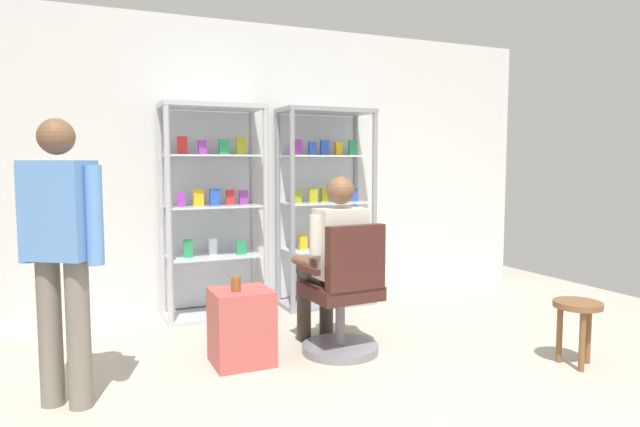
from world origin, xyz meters
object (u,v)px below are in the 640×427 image
office_chair (344,301)px  seated_shopkeeper (333,254)px  storage_crate (241,327)px  wooden_stool (577,315)px  tea_glass (236,284)px  display_cabinet_left (212,210)px  standing_customer (61,244)px  display_cabinet_right (323,206)px

office_chair → seated_shopkeeper: seated_shopkeeper is taller
storage_crate → wooden_stool: size_ratio=1.16×
wooden_stool → office_chair: bearing=148.4°
tea_glass → wooden_stool: bearing=-23.6°
display_cabinet_left → storage_crate: size_ratio=3.66×
storage_crate → office_chair: bearing=-10.0°
wooden_stool → storage_crate: bearing=155.2°
seated_shopkeeper → storage_crate: seated_shopkeeper is taller
standing_customer → wooden_stool: bearing=-12.4°
display_cabinet_left → office_chair: bearing=-67.2°
display_cabinet_left → wooden_stool: bearing=-49.3°
standing_customer → display_cabinet_left: bearing=52.6°
display_cabinet_left → office_chair: 1.68m
storage_crate → wooden_stool: 2.30m
seated_shopkeeper → standing_customer: size_ratio=0.79×
display_cabinet_left → office_chair: (0.61, -1.46, -0.57)m
display_cabinet_left → tea_glass: (-0.16, -1.36, -0.40)m
standing_customer → tea_glass: bearing=12.2°
seated_shopkeeper → tea_glass: size_ratio=12.82×
storage_crate → standing_customer: 1.32m
display_cabinet_left → seated_shopkeeper: 1.45m
display_cabinet_right → seated_shopkeeper: bearing=-111.1°
display_cabinet_right → seated_shopkeeper: display_cabinet_right is taller
standing_customer → wooden_stool: (3.19, -0.70, -0.58)m
wooden_stool → tea_glass: bearing=156.4°
display_cabinet_left → display_cabinet_right: (1.10, 0.00, 0.00)m
display_cabinet_right → office_chair: (-0.49, -1.46, -0.57)m
seated_shopkeeper → wooden_stool: seated_shopkeeper is taller
display_cabinet_left → tea_glass: display_cabinet_left is taller
display_cabinet_left → seated_shopkeeper: display_cabinet_left is taller
display_cabinet_left → storage_crate: 1.51m
display_cabinet_left → standing_customer: bearing=-127.4°
office_chair → wooden_stool: office_chair is taller
storage_crate → seated_shopkeeper: bearing=2.8°
storage_crate → wooden_stool: storage_crate is taller
storage_crate → standing_customer: standing_customer is taller
office_chair → storage_crate: size_ratio=1.85×
wooden_stool → standing_customer: bearing=167.6°
display_cabinet_left → standing_customer: 2.00m
office_chair → storage_crate: office_chair is taller
office_chair → tea_glass: 0.80m
standing_customer → wooden_stool: 3.32m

